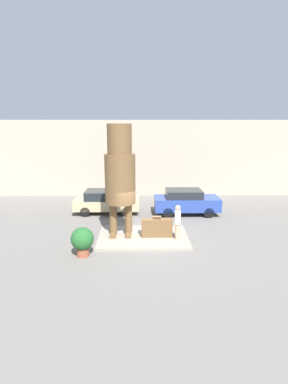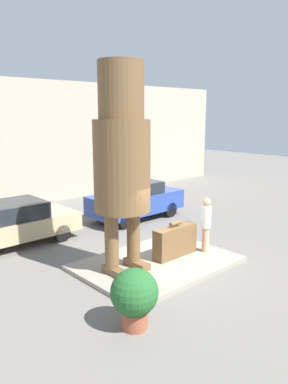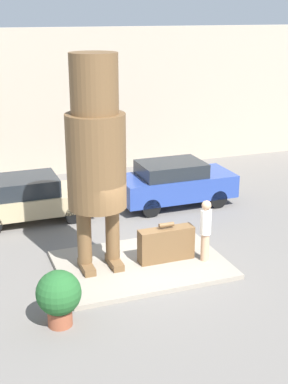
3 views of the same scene
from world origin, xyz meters
name	(u,v)px [view 3 (image 3 of 3)]	position (x,y,z in m)	size (l,w,h in m)	color
ground_plane	(142,267)	(0.00, 0.00, 0.00)	(60.00, 60.00, 0.00)	slate
pedestal	(142,265)	(0.00, 0.00, 0.06)	(4.53, 3.23, 0.13)	gray
building_backdrop	(61,103)	(0.00, 9.70, 3.01)	(28.00, 0.60, 6.01)	tan
statue_figure	(96,148)	(-1.13, 0.22, 3.40)	(1.51, 1.51, 5.59)	brown
giant_suitcase	(166,244)	(0.69, -0.06, 0.60)	(1.55, 0.40, 1.10)	brown
tourist	(206,228)	(1.68, -0.45, 1.08)	(0.30, 0.30, 1.74)	tan
parked_car_tan	(27,198)	(-2.35, 4.59, 0.78)	(4.19, 1.84, 1.49)	tan
parked_car_blue	(175,182)	(2.82, 4.20, 0.85)	(4.10, 1.80, 1.61)	#284293
planter_pot	(59,295)	(-2.68, -2.04, 0.74)	(1.01, 1.01, 1.31)	brown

